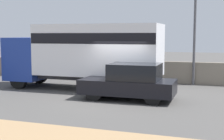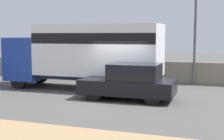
# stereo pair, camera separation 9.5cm
# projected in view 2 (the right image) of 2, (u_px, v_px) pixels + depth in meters

# --- Properties ---
(ground_plane) EXTENTS (80.00, 80.00, 0.00)m
(ground_plane) POSITION_uv_depth(u_px,v_px,m) (113.00, 100.00, 13.44)
(ground_plane) COLOR #514F4C
(stone_wall_backdrop) EXTENTS (60.00, 0.35, 1.27)m
(stone_wall_backdrop) POSITION_uv_depth(u_px,v_px,m) (142.00, 71.00, 18.59)
(stone_wall_backdrop) COLOR gray
(stone_wall_backdrop) RESTS_ON ground_plane
(street_lamp) EXTENTS (0.56, 0.28, 7.10)m
(street_lamp) POSITION_uv_depth(u_px,v_px,m) (196.00, 11.00, 16.95)
(street_lamp) COLOR #4C4C51
(street_lamp) RESTS_ON ground_plane
(box_truck) EXTENTS (8.12, 2.44, 3.31)m
(box_truck) POSITION_uv_depth(u_px,v_px,m) (86.00, 51.00, 15.94)
(box_truck) COLOR navy
(box_truck) RESTS_ON ground_plane
(car_hatchback) EXTENTS (4.04, 1.82, 1.57)m
(car_hatchback) POSITION_uv_depth(u_px,v_px,m) (130.00, 82.00, 13.42)
(car_hatchback) COLOR black
(car_hatchback) RESTS_ON ground_plane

